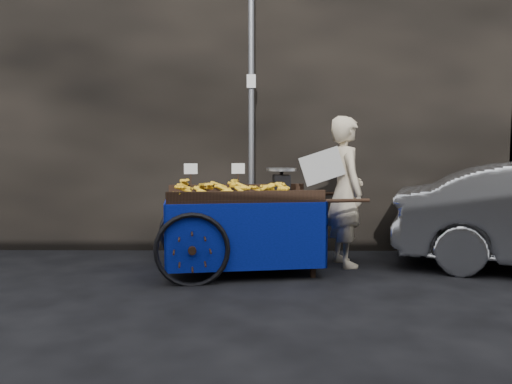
{
  "coord_description": "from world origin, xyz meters",
  "views": [
    {
      "loc": [
        0.43,
        -5.6,
        1.49
      ],
      "look_at": [
        0.37,
        0.5,
        0.96
      ],
      "focal_mm": 35.0,
      "sensor_mm": 36.0,
      "label": 1
    }
  ],
  "objects": [
    {
      "name": "ground",
      "position": [
        0.0,
        0.0,
        0.0
      ],
      "size": [
        80.0,
        80.0,
        0.0
      ],
      "primitive_type": "plane",
      "color": "black",
      "rests_on": "ground"
    },
    {
      "name": "building_wall",
      "position": [
        0.39,
        2.6,
        2.5
      ],
      "size": [
        13.5,
        2.0,
        5.0
      ],
      "color": "black",
      "rests_on": "ground"
    },
    {
      "name": "street_pole",
      "position": [
        0.3,
        1.3,
        2.01
      ],
      "size": [
        0.12,
        0.1,
        4.0
      ],
      "color": "slate",
      "rests_on": "ground"
    },
    {
      "name": "banana_cart",
      "position": [
        0.14,
        0.41,
        0.83
      ],
      "size": [
        2.61,
        1.48,
        1.35
      ],
      "rotation": [
        0.0,
        0.0,
        0.15
      ],
      "color": "black",
      "rests_on": "ground"
    },
    {
      "name": "vendor",
      "position": [
        1.5,
        0.71,
        0.95
      ],
      "size": [
        0.92,
        0.78,
        1.9
      ],
      "rotation": [
        0.0,
        0.0,
        1.8
      ],
      "color": "#BEAC8D",
      "rests_on": "ground"
    },
    {
      "name": "plastic_bag",
      "position": [
        1.12,
        0.6,
        0.13
      ],
      "size": [
        0.3,
        0.24,
        0.27
      ],
      "primitive_type": "ellipsoid",
      "color": "#165CAB",
      "rests_on": "ground"
    }
  ]
}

